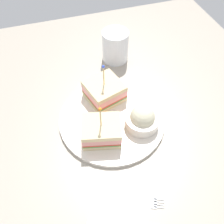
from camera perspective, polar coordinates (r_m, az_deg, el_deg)
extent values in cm
cube|color=#9E9384|center=(58.60, 0.00, -2.41)|extent=(97.99, 97.99, 2.00)
cylinder|color=silver|center=(57.35, 0.00, -1.53)|extent=(25.90, 25.90, 1.06)
cube|color=beige|center=(60.34, -2.14, 3.83)|extent=(10.31, 10.49, 1.17)
cube|color=#478438|center=(59.76, -2.16, 4.32)|extent=(10.31, 10.49, 0.40)
cube|color=red|center=(59.42, -2.18, 4.61)|extent=(10.31, 10.49, 0.50)
cube|color=#E59389|center=(58.58, -2.21, 5.35)|extent=(10.31, 10.49, 1.76)
cube|color=beige|center=(57.52, -2.26, 6.34)|extent=(10.31, 10.49, 1.17)
cylinder|color=tan|center=(55.30, -2.36, 8.58)|extent=(0.30, 0.30, 6.25)
sphere|color=blue|center=(53.18, -2.47, 10.99)|extent=(0.70, 0.70, 0.70)
cube|color=beige|center=(53.35, -2.53, -5.73)|extent=(8.77, 9.93, 1.18)
cube|color=#478438|center=(52.68, -2.56, -5.27)|extent=(8.77, 9.93, 0.40)
cube|color=red|center=(52.30, -2.58, -5.01)|extent=(8.77, 9.93, 0.50)
cube|color=#E59389|center=(51.41, -2.62, -4.39)|extent=(8.77, 9.93, 1.60)
cube|color=beige|center=(50.25, -2.68, -3.52)|extent=(8.77, 9.93, 1.18)
cylinder|color=tan|center=(47.79, -2.81, -1.52)|extent=(0.30, 0.30, 6.01)
sphere|color=orange|center=(45.39, -2.96, 0.70)|extent=(0.70, 0.70, 0.70)
cylinder|color=silver|center=(54.94, 7.32, -2.13)|extent=(8.08, 8.08, 2.89)
sphere|color=beige|center=(53.76, 7.48, -1.23)|extent=(5.82, 5.82, 5.82)
cylinder|color=gold|center=(71.92, 0.79, 14.69)|extent=(6.76, 6.76, 5.59)
cylinder|color=white|center=(70.82, 0.80, 15.84)|extent=(7.68, 7.68, 9.21)
cube|color=white|center=(48.47, 2.00, -23.19)|extent=(14.31, 14.63, 0.15)
cube|color=silver|center=(48.97, 2.40, -20.64)|extent=(3.16, 6.32, 0.35)
cube|color=silver|center=(49.29, 8.75, -21.02)|extent=(3.44, 4.18, 0.35)
cube|color=silver|center=(49.38, 11.47, -21.94)|extent=(0.95, 1.91, 0.35)
cube|color=silver|center=(49.51, 11.46, -21.38)|extent=(0.95, 1.91, 0.35)
cube|color=silver|center=(49.66, 11.45, -20.83)|extent=(0.95, 1.91, 0.35)
cube|color=silver|center=(49.80, 11.44, -20.28)|extent=(0.95, 1.91, 0.35)
cube|color=silver|center=(47.87, 1.58, -25.73)|extent=(3.24, 6.40, 0.35)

